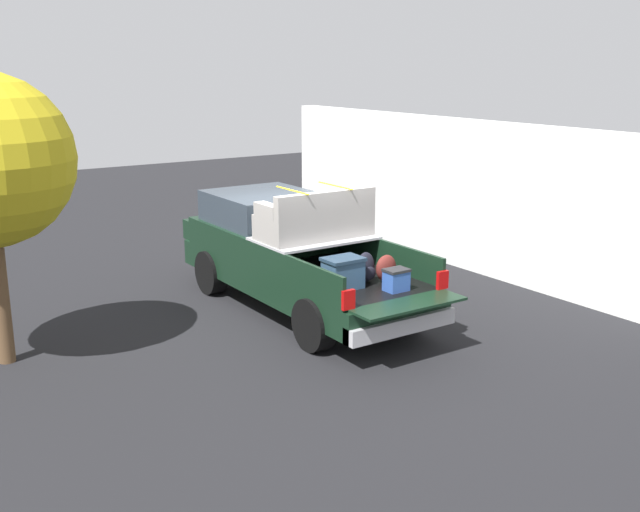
{
  "coord_description": "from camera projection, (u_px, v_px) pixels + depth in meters",
  "views": [
    {
      "loc": [
        -10.73,
        6.79,
        4.24
      ],
      "look_at": [
        -0.6,
        0.0,
        1.1
      ],
      "focal_mm": 42.52,
      "sensor_mm": 36.0,
      "label": 1
    }
  ],
  "objects": [
    {
      "name": "ground_plane",
      "position": [
        301.0,
        309.0,
        13.35
      ],
      "size": [
        40.0,
        40.0,
        0.0
      ],
      "primitive_type": "plane",
      "color": "black"
    },
    {
      "name": "building_facade",
      "position": [
        451.0,
        191.0,
        16.18
      ],
      "size": [
        11.34,
        0.36,
        3.09
      ],
      "primitive_type": "cube",
      "color": "white",
      "rests_on": "ground_plane"
    },
    {
      "name": "trash_can",
      "position": [
        313.0,
        225.0,
        17.89
      ],
      "size": [
        0.6,
        0.6,
        0.98
      ],
      "color": "#2D2D33",
      "rests_on": "ground_plane"
    },
    {
      "name": "pickup_truck",
      "position": [
        289.0,
        252.0,
        13.41
      ],
      "size": [
        6.05,
        2.06,
        2.23
      ],
      "color": "black",
      "rests_on": "ground_plane"
    }
  ]
}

